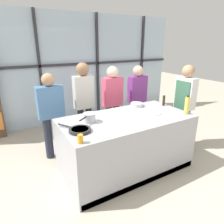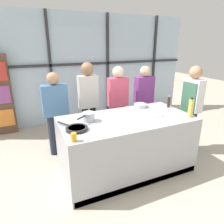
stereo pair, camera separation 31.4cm
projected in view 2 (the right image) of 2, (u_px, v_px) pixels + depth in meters
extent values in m
plane|color=#BCB29E|center=(126.00, 168.00, 3.48)|extent=(18.00, 18.00, 0.00)
cube|color=silver|center=(81.00, 69.00, 5.31)|extent=(6.40, 0.04, 2.80)
cube|color=#2D2D33|center=(81.00, 64.00, 5.22)|extent=(6.40, 0.06, 0.06)
cube|color=#2D2D33|center=(51.00, 71.00, 4.97)|extent=(0.06, 0.06, 2.80)
cube|color=#2D2D33|center=(108.00, 68.00, 5.56)|extent=(0.06, 0.06, 2.80)
cube|color=#2D2D33|center=(154.00, 66.00, 6.15)|extent=(0.06, 0.06, 2.80)
cube|color=brown|center=(3.00, 96.00, 4.58)|extent=(0.41, 0.16, 1.84)
cube|color=orange|center=(6.00, 118.00, 4.66)|extent=(0.34, 0.03, 0.41)
cube|color=#994C93|center=(2.00, 95.00, 4.48)|extent=(0.34, 0.03, 0.41)
cube|color=#A8AAB2|center=(126.00, 144.00, 3.33)|extent=(2.12, 1.07, 0.94)
cube|color=black|center=(83.00, 126.00, 2.90)|extent=(0.52, 0.52, 0.01)
cube|color=black|center=(142.00, 184.00, 3.02)|extent=(2.08, 0.03, 0.10)
cylinder|color=#38383D|center=(77.00, 130.00, 2.74)|extent=(0.13, 0.13, 0.01)
cylinder|color=#38383D|center=(94.00, 127.00, 2.84)|extent=(0.13, 0.13, 0.01)
cylinder|color=#38383D|center=(73.00, 124.00, 2.96)|extent=(0.13, 0.13, 0.01)
cylinder|color=#38383D|center=(89.00, 121.00, 3.05)|extent=(0.13, 0.13, 0.01)
cylinder|color=#232838|center=(191.00, 132.00, 3.89)|extent=(0.13, 0.13, 0.84)
cylinder|color=#232838|center=(185.00, 129.00, 4.04)|extent=(0.13, 0.13, 0.84)
cube|color=white|center=(193.00, 95.00, 3.73)|extent=(0.18, 0.39, 0.61)
sphere|color=tan|center=(196.00, 72.00, 3.59)|extent=(0.24, 0.24, 0.24)
cube|color=#38664C|center=(187.00, 107.00, 3.76)|extent=(0.02, 0.33, 0.92)
cylinder|color=#232838|center=(63.00, 133.00, 3.89)|extent=(0.14, 0.14, 0.79)
cylinder|color=#232838|center=(53.00, 135.00, 3.81)|extent=(0.14, 0.14, 0.79)
cube|color=#4C7AAD|center=(55.00, 100.00, 3.63)|extent=(0.45, 0.20, 0.57)
sphere|color=tan|center=(53.00, 78.00, 3.49)|extent=(0.22, 0.22, 0.22)
cylinder|color=black|center=(93.00, 127.00, 4.12)|extent=(0.12, 0.12, 0.87)
cylinder|color=black|center=(86.00, 128.00, 4.05)|extent=(0.12, 0.12, 0.87)
cube|color=beige|center=(88.00, 92.00, 3.84)|extent=(0.38, 0.17, 0.62)
sphere|color=#8C6647|center=(87.00, 69.00, 3.69)|extent=(0.24, 0.24, 0.24)
cylinder|color=black|center=(121.00, 123.00, 4.37)|extent=(0.13, 0.13, 0.82)
cylinder|color=black|center=(114.00, 124.00, 4.30)|extent=(0.13, 0.13, 0.82)
cube|color=#DB4C6B|center=(118.00, 92.00, 4.10)|extent=(0.41, 0.19, 0.59)
sphere|color=beige|center=(118.00, 72.00, 3.97)|extent=(0.23, 0.23, 0.23)
cylinder|color=black|center=(146.00, 119.00, 4.62)|extent=(0.13, 0.13, 0.80)
cylinder|color=black|center=(139.00, 120.00, 4.55)|extent=(0.13, 0.13, 0.80)
cube|color=#7A3384|center=(144.00, 90.00, 4.35)|extent=(0.41, 0.19, 0.58)
sphere|color=#D8AD8C|center=(145.00, 71.00, 4.22)|extent=(0.23, 0.23, 0.23)
cylinder|color=#232326|center=(77.00, 129.00, 2.74)|extent=(0.30, 0.30, 0.04)
cylinder|color=#B26B2D|center=(77.00, 128.00, 2.73)|extent=(0.23, 0.23, 0.01)
cylinder|color=#232326|center=(63.00, 124.00, 2.88)|extent=(0.14, 0.22, 0.02)
cylinder|color=silver|center=(89.00, 117.00, 3.03)|extent=(0.19, 0.19, 0.14)
cylinder|color=silver|center=(88.00, 113.00, 3.01)|extent=(0.19, 0.19, 0.01)
cylinder|color=black|center=(81.00, 118.00, 2.87)|extent=(0.15, 0.11, 0.02)
cylinder|color=white|center=(156.00, 115.00, 3.30)|extent=(0.24, 0.24, 0.01)
cylinder|color=silver|center=(140.00, 105.00, 3.70)|extent=(0.23, 0.23, 0.06)
cylinder|color=#4C4C51|center=(140.00, 104.00, 3.69)|extent=(0.19, 0.19, 0.01)
cylinder|color=#E0CC4C|center=(191.00, 108.00, 3.19)|extent=(0.08, 0.08, 0.29)
cylinder|color=black|center=(192.00, 98.00, 3.13)|extent=(0.04, 0.04, 0.02)
cylinder|color=#332319|center=(169.00, 102.00, 3.68)|extent=(0.05, 0.05, 0.19)
sphere|color=#B2B2B7|center=(169.00, 96.00, 3.64)|extent=(0.03, 0.03, 0.03)
cylinder|color=orange|center=(74.00, 137.00, 2.41)|extent=(0.07, 0.07, 0.11)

